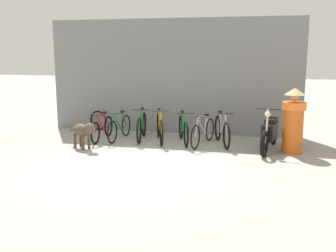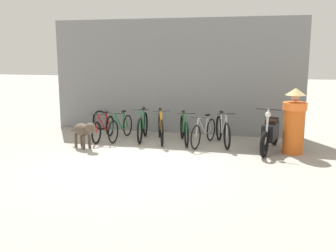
% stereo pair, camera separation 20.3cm
% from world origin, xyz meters
% --- Properties ---
extents(ground_plane, '(60.00, 60.00, 0.00)m').
position_xyz_m(ground_plane, '(0.00, 0.00, 0.00)').
color(ground_plane, '#9E998E').
extents(shop_wall_back, '(7.60, 0.20, 3.39)m').
position_xyz_m(shop_wall_back, '(0.00, 3.64, 1.69)').
color(shop_wall_back, slate).
rests_on(shop_wall_back, ground).
extents(bicycle_0, '(0.46, 1.60, 0.79)m').
position_xyz_m(bicycle_0, '(-1.64, 2.10, 0.33)').
color(bicycle_0, black).
rests_on(bicycle_0, ground).
extents(bicycle_1, '(0.46, 1.61, 0.82)m').
position_xyz_m(bicycle_1, '(-1.20, 2.27, 0.34)').
color(bicycle_1, black).
rests_on(bicycle_1, ground).
extents(bicycle_2, '(0.46, 1.66, 0.92)m').
position_xyz_m(bicycle_2, '(-0.58, 2.36, 0.37)').
color(bicycle_2, black).
rests_on(bicycle_2, ground).
extents(bicycle_3, '(0.66, 1.72, 0.92)m').
position_xyz_m(bicycle_3, '(-0.04, 2.30, 0.38)').
color(bicycle_3, black).
rests_on(bicycle_3, ground).
extents(bicycle_4, '(0.63, 1.62, 0.87)m').
position_xyz_m(bicycle_4, '(0.62, 2.29, 0.36)').
color(bicycle_4, black).
rests_on(bicycle_4, ground).
extents(bicycle_5, '(0.51, 1.68, 0.81)m').
position_xyz_m(bicycle_5, '(1.17, 2.20, 0.34)').
color(bicycle_5, black).
rests_on(bicycle_5, ground).
extents(bicycle_6, '(0.64, 1.69, 0.89)m').
position_xyz_m(bicycle_6, '(1.65, 2.34, 0.36)').
color(bicycle_6, black).
rests_on(bicycle_6, ground).
extents(motorcycle, '(0.60, 1.98, 1.10)m').
position_xyz_m(motorcycle, '(2.86, 1.96, 0.44)').
color(motorcycle, black).
rests_on(motorcycle, ground).
extents(stray_dog, '(0.97, 0.65, 0.70)m').
position_xyz_m(stray_dog, '(-1.71, 1.06, 0.47)').
color(stray_dog, '#4C3F33').
rests_on(stray_dog, ground).
extents(person_in_robes, '(0.79, 0.79, 1.58)m').
position_xyz_m(person_in_robes, '(3.40, 1.85, 0.80)').
color(person_in_robes, orange).
rests_on(person_in_robes, ground).
extents(spare_tire_left, '(0.61, 0.21, 0.62)m').
position_xyz_m(spare_tire_left, '(-2.31, 3.39, 0.31)').
color(spare_tire_left, black).
rests_on(spare_tire_left, ground).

